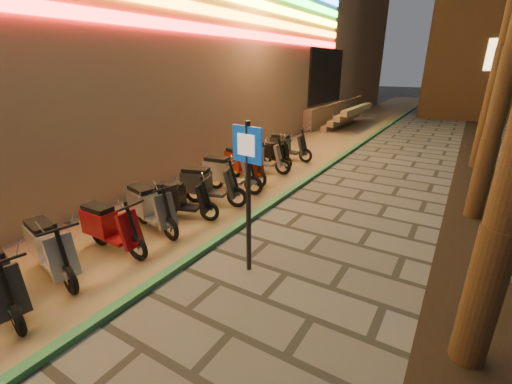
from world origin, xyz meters
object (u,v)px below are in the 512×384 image
Objects in this scene: scooter_9 at (226,173)px; scooter_12 at (273,153)px; scooter_11 at (259,157)px; scooter_4 at (49,248)px; scooter_13 at (286,146)px; pedestrian_sign at (248,179)px; scooter_8 at (206,184)px; scooter_6 at (149,207)px; scooter_5 at (108,227)px; scooter_7 at (180,199)px; scooter_10 at (242,163)px.

scooter_9 is 3.11m from scooter_12.
scooter_9 is 2.09m from scooter_11.
scooter_4 is 9.06m from scooter_13.
scooter_4 is at bearing -138.14° from pedestrian_sign.
scooter_4 is (-2.82, -1.92, -1.20)m from pedestrian_sign.
scooter_4 is 0.97× the size of scooter_8.
scooter_13 is (-0.04, 9.06, 0.01)m from scooter_4.
scooter_9 reaches higher than scooter_12.
scooter_9 reaches higher than scooter_11.
scooter_13 is at bearing 76.87° from scooter_8.
scooter_5 is at bearing -75.60° from scooter_6.
pedestrian_sign is at bearing 6.97° from scooter_6.
scooter_11 is (-0.30, 4.16, 0.06)m from scooter_7.
scooter_5 is 0.93× the size of scooter_8.
scooter_10 is at bearing 79.20° from scooter_7.
pedestrian_sign is at bearing -72.01° from scooter_11.
scooter_9 is 1.06× the size of scooter_13.
scooter_11 reaches higher than scooter_12.
pedestrian_sign is 1.51× the size of scooter_8.
scooter_11 is at bearing -72.02° from scooter_12.
scooter_9 reaches higher than scooter_13.
scooter_8 is at bearing -96.09° from scooter_11.
scooter_11 is at bearing 105.97° from scooter_10.
scooter_6 is at bearing -177.09° from pedestrian_sign.
scooter_4 is 5.01m from scooter_9.
scooter_13 is at bearing 119.51° from pedestrian_sign.
scooter_11 is at bearing 126.77° from pedestrian_sign.
scooter_8 is 4.19m from scooter_12.
scooter_8 reaches higher than scooter_7.
scooter_9 reaches higher than scooter_10.
scooter_7 is at bearing 166.23° from pedestrian_sign.
scooter_6 is 0.98× the size of scooter_11.
scooter_4 is 2.15m from scooter_6.
scooter_10 is (-0.15, 3.92, 0.02)m from scooter_6.
scooter_6 is 0.94× the size of scooter_9.
pedestrian_sign is at bearing -57.18° from scooter_9.
scooter_5 is 0.92× the size of scooter_10.
scooter_5 is 6.02m from scooter_11.
scooter_4 reaches higher than scooter_5.
scooter_6 is at bearing -87.99° from scooter_13.
scooter_12 is at bearing 91.04° from scooter_5.
scooter_10 reaches higher than scooter_13.
scooter_10 is at bearing 82.11° from scooter_8.
scooter_10 is at bearing 102.10° from scooter_4.
scooter_9 is (0.00, 2.87, 0.03)m from scooter_6.
scooter_11 is at bearing 79.00° from scooter_8.
scooter_9 is at bearing 89.93° from scooter_5.
scooter_10 is (-0.15, 1.05, -0.00)m from scooter_9.
pedestrian_sign reaches higher than scooter_8.
scooter_7 is 5.19m from scooter_12.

